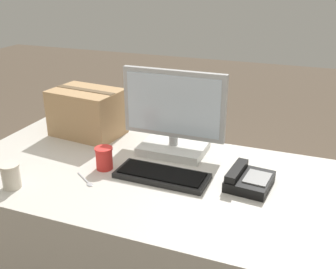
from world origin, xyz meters
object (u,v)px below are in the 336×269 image
at_px(paper_cup_right, 104,158).
at_px(spoon, 87,181).
at_px(paper_cup_left, 11,176).
at_px(monitor, 173,120).
at_px(desk_phone, 248,180).
at_px(cardboard_box, 87,112).
at_px(keyboard, 162,175).

relative_size(paper_cup_right, spoon, 0.82).
distance_m(paper_cup_left, paper_cup_right, 0.40).
distance_m(monitor, paper_cup_right, 0.38).
relative_size(desk_phone, spoon, 1.73).
height_order(spoon, cardboard_box, cardboard_box).
xyz_separation_m(desk_phone, spoon, (-0.65, -0.22, -0.03)).
bearing_deg(spoon, desk_phone, 53.15).
relative_size(spoon, cardboard_box, 0.33).
height_order(monitor, paper_cup_left, monitor).
xyz_separation_m(monitor, paper_cup_right, (-0.23, -0.28, -0.12)).
height_order(paper_cup_right, spoon, paper_cup_right).
distance_m(paper_cup_left, cardboard_box, 0.63).
relative_size(keyboard, cardboard_box, 1.05).
xyz_separation_m(monitor, paper_cup_left, (-0.51, -0.57, -0.12)).
bearing_deg(desk_phone, paper_cup_left, -152.21).
distance_m(keyboard, cardboard_box, 0.66).
height_order(keyboard, spoon, keyboard).
bearing_deg(spoon, paper_cup_left, -115.64).
relative_size(desk_phone, cardboard_box, 0.56).
distance_m(monitor, paper_cup_left, 0.77).
relative_size(keyboard, paper_cup_left, 3.86).
height_order(desk_phone, cardboard_box, cardboard_box).
bearing_deg(cardboard_box, desk_phone, -15.26).
relative_size(monitor, keyboard, 1.25).
height_order(monitor, cardboard_box, monitor).
distance_m(paper_cup_right, spoon, 0.15).
relative_size(keyboard, spoon, 3.22).
bearing_deg(spoon, paper_cup_right, 120.50).
xyz_separation_m(keyboard, spoon, (-0.29, -0.15, -0.01)).
xyz_separation_m(paper_cup_left, cardboard_box, (-0.01, 0.62, 0.07)).
bearing_deg(paper_cup_left, paper_cup_right, 46.23).
relative_size(desk_phone, paper_cup_left, 2.08).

